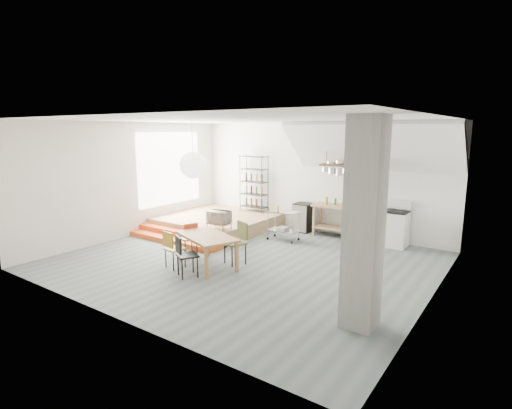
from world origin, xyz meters
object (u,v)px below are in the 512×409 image
Objects in this scene: dining_table at (207,239)px; mini_fridge at (303,217)px; stove at (395,228)px; rolling_cart at (283,221)px.

mini_fridge is (0.25, 4.00, -0.21)m from dining_table.
mini_fridge is at bearing 107.98° from dining_table.
stove is 1.39× the size of mini_fridge.
mini_fridge is at bearing 89.20° from rolling_cart.
stove is at bearing 74.78° from dining_table.
stove is 2.70m from mini_fridge.
dining_table is 4.01m from mini_fridge.
rolling_cart is 0.99× the size of mini_fridge.
dining_table is 2.01× the size of mini_fridge.
stove reaches higher than rolling_cart.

